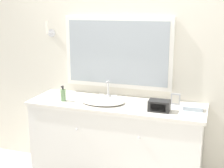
# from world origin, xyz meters

# --- Properties ---
(wall_back) EXTENTS (8.00, 0.18, 2.55)m
(wall_back) POSITION_xyz_m (-0.00, 0.63, 1.28)
(wall_back) COLOR silver
(wall_back) RESTS_ON ground_plane
(vanity_counter) EXTENTS (1.83, 0.58, 0.91)m
(vanity_counter) POSITION_xyz_m (0.00, 0.32, 0.46)
(vanity_counter) COLOR white
(vanity_counter) RESTS_ON ground_plane
(sink_basin) EXTENTS (0.47, 0.39, 0.19)m
(sink_basin) POSITION_xyz_m (-0.14, 0.30, 0.93)
(sink_basin) COLOR silver
(sink_basin) RESTS_ON vanity_counter
(soap_bottle) EXTENTS (0.06, 0.06, 0.17)m
(soap_bottle) POSITION_xyz_m (-0.55, 0.22, 0.98)
(soap_bottle) COLOR #709966
(soap_bottle) RESTS_ON vanity_counter
(appliance_box) EXTENTS (0.20, 0.13, 0.11)m
(appliance_box) POSITION_xyz_m (0.47, 0.21, 0.96)
(appliance_box) COLOR black
(appliance_box) RESTS_ON vanity_counter
(picture_frame) EXTENTS (0.09, 0.01, 0.12)m
(picture_frame) POSITION_xyz_m (0.59, 0.46, 0.97)
(picture_frame) COLOR #B2B2B7
(picture_frame) RESTS_ON vanity_counter
(hand_towel_near_sink) EXTENTS (0.19, 0.11, 0.04)m
(hand_towel_near_sink) POSITION_xyz_m (0.78, 0.34, 0.93)
(hand_towel_near_sink) COLOR #A8B7C6
(hand_towel_near_sink) RESTS_ON vanity_counter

